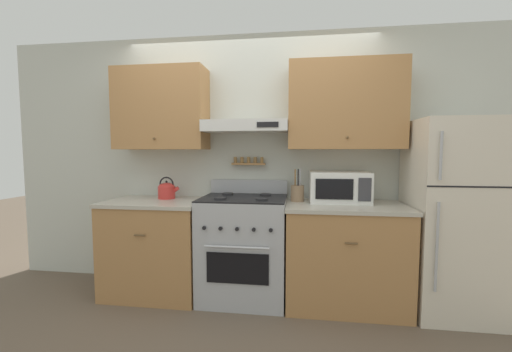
{
  "coord_description": "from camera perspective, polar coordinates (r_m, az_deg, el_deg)",
  "views": [
    {
      "loc": [
        0.5,
        -2.5,
        1.38
      ],
      "look_at": [
        0.12,
        0.28,
        1.16
      ],
      "focal_mm": 22.0,
      "sensor_mm": 36.0,
      "label": 1
    }
  ],
  "objects": [
    {
      "name": "refrigerator",
      "position": [
        3.16,
        32.15,
        -6.35
      ],
      "size": [
        0.69,
        0.69,
        1.64
      ],
      "color": "beige",
      "rests_on": "ground_plane"
    },
    {
      "name": "counter_left",
      "position": [
        3.28,
        -17.48,
        -12.07
      ],
      "size": [
        0.93,
        0.69,
        0.91
      ],
      "color": "#AD7A47",
      "rests_on": "ground_plane"
    },
    {
      "name": "wall_back",
      "position": [
        3.18,
        -0.83,
        5.72
      ],
      "size": [
        5.2,
        0.46,
        2.55
      ],
      "color": "silver",
      "rests_on": "ground_plane"
    },
    {
      "name": "counter_right",
      "position": [
        3.02,
        15.81,
        -13.51
      ],
      "size": [
        1.05,
        0.69,
        0.91
      ],
      "color": "#AD7A47",
      "rests_on": "ground_plane"
    },
    {
      "name": "microwave",
      "position": [
        3.02,
        14.86,
        -1.92
      ],
      "size": [
        0.54,
        0.38,
        0.28
      ],
      "color": "white",
      "rests_on": "counter_right"
    },
    {
      "name": "tea_kettle",
      "position": [
        3.26,
        -15.91,
        -2.47
      ],
      "size": [
        0.22,
        0.17,
        0.22
      ],
      "color": "red",
      "rests_on": "counter_left"
    },
    {
      "name": "ground_plane",
      "position": [
        2.9,
        -3.48,
        -23.97
      ],
      "size": [
        16.0,
        16.0,
        0.0
      ],
      "primitive_type": "plane",
      "color": "brown"
    },
    {
      "name": "utensil_crock",
      "position": [
        2.99,
        7.53,
        -3.03
      ],
      "size": [
        0.12,
        0.12,
        0.31
      ],
      "color": "#8E7051",
      "rests_on": "counter_right"
    },
    {
      "name": "stove_range",
      "position": [
        3.03,
        -2.21,
        -12.76
      ],
      "size": [
        0.78,
        0.67,
        1.09
      ],
      "color": "#ADAFB5",
      "rests_on": "ground_plane"
    }
  ]
}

